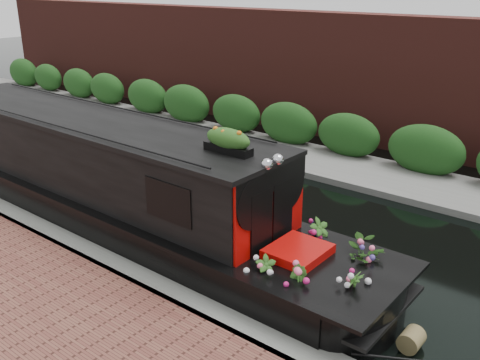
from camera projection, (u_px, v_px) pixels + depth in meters
The scene contains 7 objects.
ground at pixel (240, 217), 11.97m from camera, with size 80.00×80.00×0.00m, color black.
near_bank_coping at pixel (125, 277), 9.56m from camera, with size 40.00×0.60×0.50m, color slate.
far_bank_path at pixel (333, 168), 15.03m from camera, with size 40.00×2.40×0.34m, color slate.
far_hedge at pixel (349, 160), 15.69m from camera, with size 40.00×1.10×2.80m, color #1A4216.
far_brick_wall at pixel (380, 144), 17.22m from camera, with size 40.00×1.00×8.00m, color #4D1F1A.
narrowboat at pixel (106, 185), 11.40m from camera, with size 12.62×2.28×2.94m.
rope_fender at pixel (411, 340), 7.66m from camera, with size 0.32×0.32×0.36m, color brown.
Camera 1 is at (6.81, -8.51, 5.02)m, focal length 40.00 mm.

